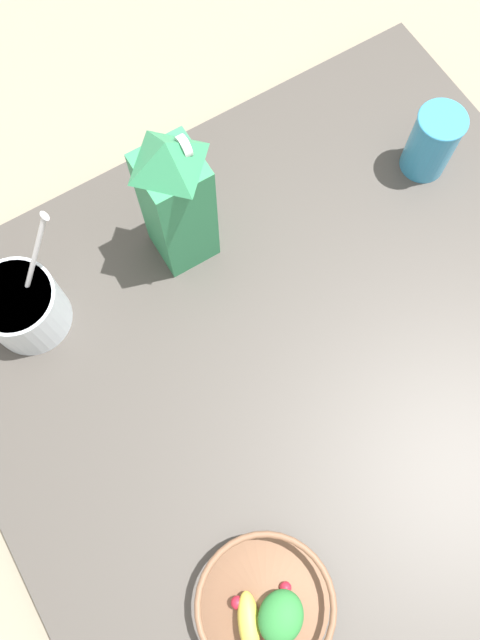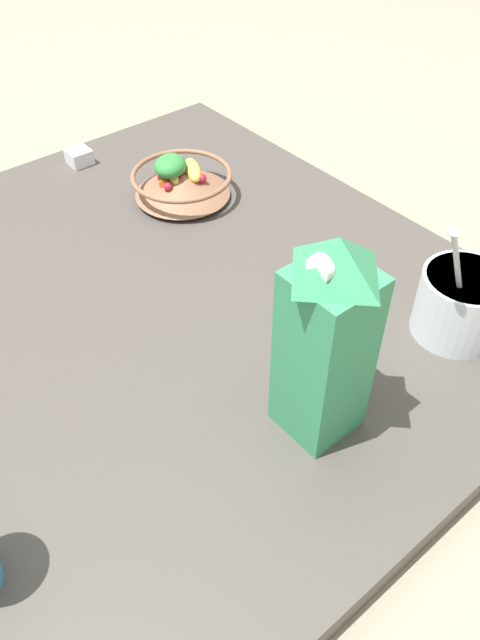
# 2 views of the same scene
# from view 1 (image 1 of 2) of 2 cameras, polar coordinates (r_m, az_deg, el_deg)

# --- Properties ---
(ground_plane) EXTENTS (6.00, 6.00, 0.00)m
(ground_plane) POSITION_cam_1_polar(r_m,az_deg,el_deg) (1.10, 7.66, -6.60)
(ground_plane) COLOR gray
(countertop) EXTENTS (1.12, 1.12, 0.05)m
(countertop) POSITION_cam_1_polar(r_m,az_deg,el_deg) (1.08, 7.81, -6.34)
(countertop) COLOR #47423D
(countertop) RESTS_ON ground_plane
(fruit_bowl) EXTENTS (0.20, 0.20, 0.09)m
(fruit_bowl) POSITION_cam_1_polar(r_m,az_deg,el_deg) (0.99, 2.40, -24.71)
(fruit_bowl) COLOR brown
(fruit_bowl) RESTS_ON countertop
(milk_carton) EXTENTS (0.09, 0.09, 0.31)m
(milk_carton) POSITION_cam_1_polar(r_m,az_deg,el_deg) (1.00, -5.85, 10.78)
(milk_carton) COLOR #338C59
(milk_carton) RESTS_ON countertop
(yogurt_tub) EXTENTS (0.14, 0.18, 0.25)m
(yogurt_tub) POSITION_cam_1_polar(r_m,az_deg,el_deg) (1.09, -19.28, 1.22)
(yogurt_tub) COLOR silver
(yogurt_tub) RESTS_ON countertop
(drinking_cup) EXTENTS (0.09, 0.09, 0.14)m
(drinking_cup) POSITION_cam_1_polar(r_m,az_deg,el_deg) (1.21, 17.19, 15.31)
(drinking_cup) COLOR #3893C6
(drinking_cup) RESTS_ON countertop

